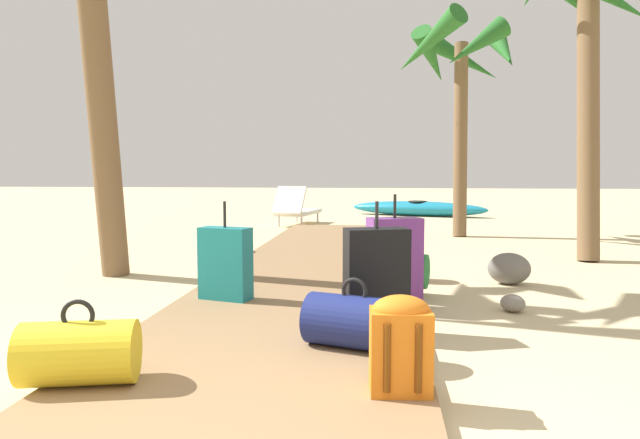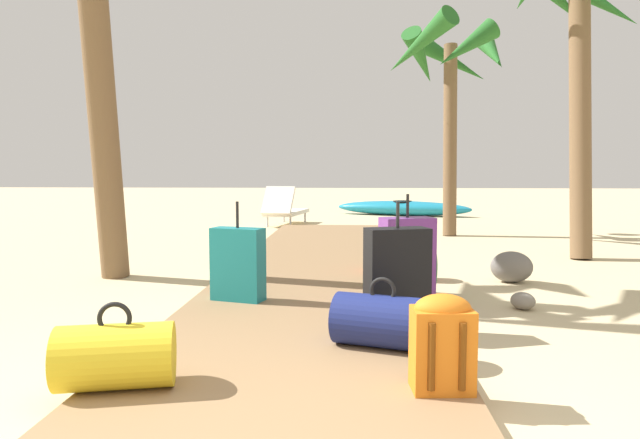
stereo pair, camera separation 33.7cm
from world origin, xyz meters
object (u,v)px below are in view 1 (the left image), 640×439
Objects in this scene: duffel_bag_navy at (354,322)px; palm_tree_near_right at (598,3)px; duffel_bag_yellow at (79,352)px; backpack_orange at (401,342)px; lounge_chair at (297,209)px; duffel_bag_red at (394,258)px; kayak at (418,208)px; duffel_bag_green at (400,270)px; suitcase_teal at (225,263)px; suitcase_black at (376,277)px; palm_tree_far_right at (460,67)px; suitcase_purple at (394,259)px.

palm_tree_near_right reaches higher than duffel_bag_navy.
duffel_bag_yellow is 1.29× the size of backpack_orange.
duffel_bag_navy is 0.16× the size of palm_tree_near_right.
lounge_chair is at bearing 138.15° from palm_tree_near_right.
duffel_bag_red is 8.43m from kayak.
duffel_bag_yellow is 1.10× the size of duffel_bag_green.
duffel_bag_red is at bearing 83.42° from duffel_bag_navy.
duffel_bag_navy is 2.59m from duffel_bag_red.
backpack_orange is 0.59× the size of suitcase_teal.
duffel_bag_green is (0.21, 1.30, -0.18)m from suitcase_black.
kayak is (0.78, 8.39, -0.05)m from duffel_bag_red.
backpack_orange is 0.14× the size of kayak.
backpack_orange is 0.30× the size of lounge_chair.
suitcase_black is at bearing -99.05° from duffel_bag_green.
palm_tree_far_right is (1.22, 7.40, 2.56)m from backpack_orange.
duffel_bag_green is at bearing 80.95° from suitcase_black.
palm_tree_near_right is (4.18, 5.07, 2.99)m from duffel_bag_yellow.
suitcase_teal reaches higher than duffel_bag_green.
suitcase_black is at bearing -77.65° from lounge_chair.
lounge_chair is (-4.41, 3.95, -2.91)m from palm_tree_near_right.
lounge_chair is (-1.83, 8.96, -0.00)m from backpack_orange.
palm_tree_near_right is at bearing 54.54° from suitcase_black.
suitcase_black is 0.78m from suitcase_purple.
suitcase_teal is 0.93× the size of suitcase_purple.
backpack_orange is 9.14m from lounge_chair.
suitcase_purple is at bearing 89.57° from backpack_orange.
palm_tree_far_right is 0.88× the size of palm_tree_near_right.
duffel_bag_green is at bearing 24.06° from suitcase_teal.
duffel_bag_navy is at bearing -79.25° from lounge_chair.
suitcase_purple is at bearing -91.36° from duffel_bag_red.
backpack_orange is at bearing -78.48° from lounge_chair.
backpack_orange reaches higher than duffel_bag_yellow.
duffel_bag_red is 0.75m from duffel_bag_green.
suitcase_teal reaches higher than kayak.
suitcase_teal is at bearing 152.18° from suitcase_black.
duffel_bag_green reaches higher than kayak.
duffel_bag_green is 0.35× the size of lounge_chair.
suitcase_black reaches higher than lounge_chair.
backpack_orange reaches higher than duffel_bag_red.
duffel_bag_navy is 1.52m from duffel_bag_yellow.
palm_tree_near_right is at bearing 45.00° from duffel_bag_green.
duffel_bag_green is (0.08, 2.50, -0.09)m from backpack_orange.
palm_tree_near_right reaches higher than duffel_bag_yellow.
duffel_bag_red is 0.67× the size of suitcase_purple.
duffel_bag_green is at bearing 79.67° from duffel_bag_navy.
palm_tree_near_right is 2.62× the size of lounge_chair.
palm_tree_far_right is (1.18, 4.16, 2.66)m from duffel_bag_red.
duffel_bag_navy is 5.99m from palm_tree_near_right.
duffel_bag_navy is 1.86m from duffel_bag_green.
suitcase_black is 1.47× the size of duffel_bag_red.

